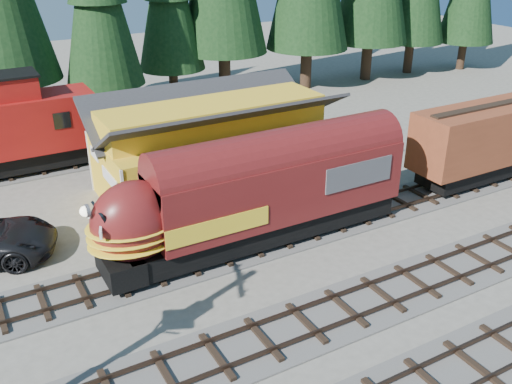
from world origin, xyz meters
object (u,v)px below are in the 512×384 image
depot (214,137)px  caboose (2,131)px  boxcar (508,134)px  locomotive (249,199)px

depot → caboose: 12.24m
boxcar → caboose: 28.65m
caboose → boxcar: bearing=-29.3°
boxcar → locomotive: bearing=180.0°
depot → locomotive: size_ratio=0.87×
boxcar → depot: bearing=157.0°
locomotive → boxcar: 16.80m
boxcar → caboose: caboose is taller
locomotive → caboose: (-8.20, 14.00, 0.31)m
locomotive → boxcar: boxcar is taller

